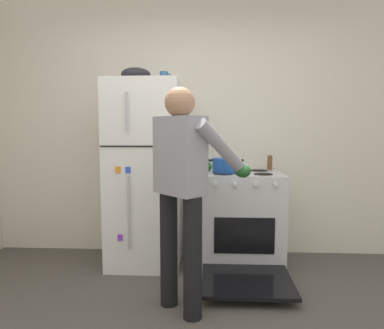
{
  "coord_description": "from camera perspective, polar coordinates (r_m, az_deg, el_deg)",
  "views": [
    {
      "loc": [
        0.14,
        -1.74,
        1.31
      ],
      "look_at": [
        -0.02,
        1.32,
        1.0
      ],
      "focal_mm": 32.38,
      "sensor_mm": 36.0,
      "label": 1
    }
  ],
  "objects": [
    {
      "name": "kitchen_wall_back",
      "position": [
        3.69,
        0.78,
        6.39
      ],
      "size": [
        6.0,
        0.1,
        2.7
      ],
      "primitive_type": "cube",
      "color": "silver",
      "rests_on": "ground"
    },
    {
      "name": "refrigerator",
      "position": [
        3.39,
        -7.66,
        -1.5
      ],
      "size": [
        0.68,
        0.72,
        1.77
      ],
      "color": "white",
      "rests_on": "ground"
    },
    {
      "name": "stove_range",
      "position": [
        3.42,
        8.11,
        -9.01
      ],
      "size": [
        0.76,
        1.22,
        0.91
      ],
      "color": "silver",
      "rests_on": "ground"
    },
    {
      "name": "person_cook",
      "position": [
        2.45,
        -1.25,
        -2.43
      ],
      "size": [
        0.71,
        0.74,
        1.6
      ],
      "color": "black",
      "rests_on": "ground"
    },
    {
      "name": "red_pot",
      "position": [
        3.28,
        5.51,
        -0.12
      ],
      "size": [
        0.34,
        0.24,
        0.13
      ],
      "color": "#19479E",
      "rests_on": "stove_range"
    },
    {
      "name": "coffee_mug",
      "position": [
        3.43,
        -4.61,
        14.22
      ],
      "size": [
        0.11,
        0.08,
        0.1
      ],
      "color": "#2D6093",
      "rests_on": "refrigerator"
    },
    {
      "name": "pepper_mill",
      "position": [
        3.58,
        12.7,
        0.32
      ],
      "size": [
        0.05,
        0.05,
        0.14
      ],
      "primitive_type": "cylinder",
      "color": "brown",
      "rests_on": "stove_range"
    },
    {
      "name": "mixing_bowl",
      "position": [
        3.42,
        -9.23,
        14.42
      ],
      "size": [
        0.28,
        0.28,
        0.13
      ],
      "primitive_type": "ellipsoid",
      "color": "black",
      "rests_on": "refrigerator"
    }
  ]
}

